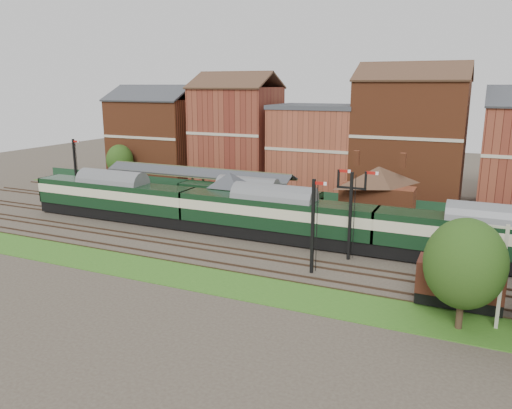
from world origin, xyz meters
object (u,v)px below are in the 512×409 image
at_px(signal_box, 230,197).
at_px(semaphore_bracket, 351,210).
at_px(dmu_train, 274,214).
at_px(platform_railcar, 248,199).
at_px(goods_van_a, 460,280).

distance_m(signal_box, semaphore_bracket, 16.16).
xyz_separation_m(signal_box, semaphore_bracket, (15.04, -5.75, 1.44)).
bearing_deg(dmu_train, platform_railcar, 132.71).
relative_size(signal_box, dmu_train, 0.10).
bearing_deg(semaphore_bracket, dmu_train, 163.37).
distance_m(semaphore_bracket, goods_van_a, 11.82).
distance_m(dmu_train, goods_van_a, 20.03).
relative_size(signal_box, goods_van_a, 1.04).
height_order(dmu_train, goods_van_a, dmu_train).
relative_size(dmu_train, goods_van_a, 10.57).
xyz_separation_m(signal_box, goods_van_a, (24.55, -12.25, -1.20)).
bearing_deg(goods_van_a, platform_railcar, 147.02).
xyz_separation_m(semaphore_bracket, goods_van_a, (9.51, -6.50, -2.64)).
bearing_deg(signal_box, goods_van_a, -26.52).
xyz_separation_m(dmu_train, goods_van_a, (17.88, -9.00, -0.72)).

